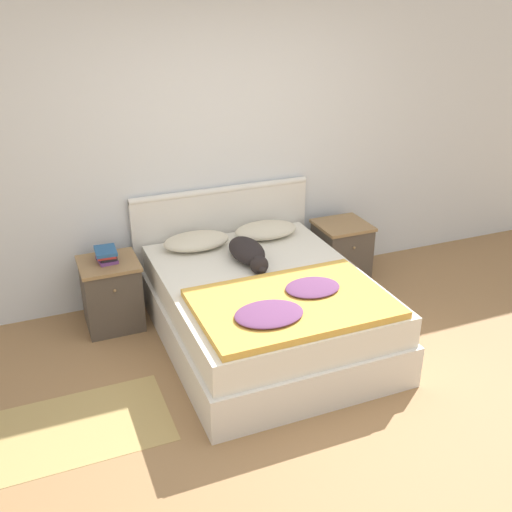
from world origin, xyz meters
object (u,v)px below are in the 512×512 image
(bed, at_px, (265,310))
(nightstand_left, at_px, (112,294))
(pillow_right, at_px, (266,230))
(book_stack, at_px, (106,255))
(pillow_left, at_px, (196,241))
(dog, at_px, (248,252))
(nightstand_right, at_px, (341,252))

(bed, xyz_separation_m, nightstand_left, (-1.05, 0.68, 0.02))
(nightstand_left, relative_size, pillow_right, 1.03)
(pillow_right, distance_m, book_stack, 1.37)
(pillow_left, distance_m, dog, 0.51)
(pillow_right, height_order, dog, dog)
(book_stack, bearing_deg, bed, -33.80)
(nightstand_right, relative_size, dog, 0.87)
(dog, bearing_deg, pillow_left, 126.41)
(nightstand_right, xyz_separation_m, pillow_right, (-0.74, 0.05, 0.32))
(bed, height_order, pillow_right, pillow_right)
(nightstand_left, height_order, pillow_left, pillow_left)
(pillow_left, bearing_deg, book_stack, -177.97)
(nightstand_right, height_order, dog, dog)
(bed, distance_m, pillow_right, 0.86)
(nightstand_left, bearing_deg, book_stack, 96.95)
(nightstand_right, height_order, pillow_left, pillow_left)
(nightstand_right, bearing_deg, dog, -161.19)
(pillow_left, xyz_separation_m, pillow_right, (0.63, 0.00, 0.00))
(bed, distance_m, book_stack, 1.32)
(nightstand_right, distance_m, pillow_right, 0.81)
(pillow_left, xyz_separation_m, book_stack, (-0.74, -0.03, 0.02))
(nightstand_right, distance_m, pillow_left, 1.40)
(nightstand_right, xyz_separation_m, book_stack, (-2.11, 0.02, 0.34))
(book_stack, bearing_deg, pillow_left, 2.03)
(dog, bearing_deg, pillow_right, 51.63)
(nightstand_right, bearing_deg, book_stack, 179.42)
(pillow_left, relative_size, book_stack, 2.53)
(pillow_right, bearing_deg, book_stack, -178.90)
(nightstand_right, xyz_separation_m, dog, (-1.06, -0.36, 0.34))
(pillow_left, bearing_deg, pillow_right, 0.00)
(bed, distance_m, pillow_left, 0.86)
(nightstand_left, relative_size, dog, 0.87)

